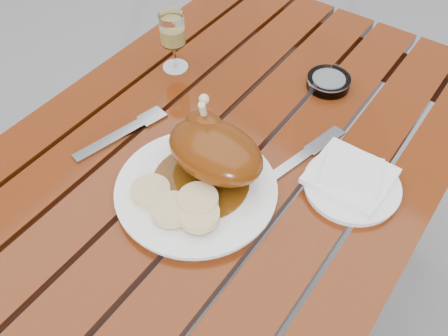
# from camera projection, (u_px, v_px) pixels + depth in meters

# --- Properties ---
(ground) EXTENTS (60.00, 60.00, 0.00)m
(ground) POSITION_uv_depth(u_px,v_px,m) (226.00, 311.00, 1.57)
(ground) COLOR slate
(ground) RESTS_ON ground
(table) EXTENTS (0.80, 1.20, 0.75)m
(table) POSITION_uv_depth(u_px,v_px,m) (226.00, 247.00, 1.29)
(table) COLOR maroon
(table) RESTS_ON ground
(dinner_plate) EXTENTS (0.33, 0.33, 0.02)m
(dinner_plate) POSITION_uv_depth(u_px,v_px,m) (196.00, 191.00, 0.92)
(dinner_plate) COLOR white
(dinner_plate) RESTS_ON table
(roast_duck) EXTENTS (0.19, 0.19, 0.14)m
(roast_duck) POSITION_uv_depth(u_px,v_px,m) (213.00, 150.00, 0.90)
(roast_duck) COLOR #532C09
(roast_duck) RESTS_ON dinner_plate
(bread_dumplings) EXTENTS (0.18, 0.11, 0.03)m
(bread_dumplings) POSITION_uv_depth(u_px,v_px,m) (180.00, 204.00, 0.87)
(bread_dumplings) COLOR #E0BF88
(bread_dumplings) RESTS_ON dinner_plate
(wine_glass) EXTENTS (0.08, 0.08, 0.14)m
(wine_glass) POSITION_uv_depth(u_px,v_px,m) (173.00, 42.00, 1.12)
(wine_glass) COLOR #CBB95C
(wine_glass) RESTS_ON table
(side_plate) EXTENTS (0.22, 0.22, 0.01)m
(side_plate) POSITION_uv_depth(u_px,v_px,m) (352.00, 186.00, 0.93)
(side_plate) COLOR white
(side_plate) RESTS_ON table
(napkin) EXTENTS (0.15, 0.14, 0.01)m
(napkin) POSITION_uv_depth(u_px,v_px,m) (350.00, 176.00, 0.93)
(napkin) COLOR white
(napkin) RESTS_ON side_plate
(ashtray) EXTENTS (0.12, 0.12, 0.02)m
(ashtray) POSITION_uv_depth(u_px,v_px,m) (328.00, 82.00, 1.12)
(ashtray) COLOR #B2B7BC
(ashtray) RESTS_ON table
(fork) EXTENTS (0.07, 0.20, 0.01)m
(fork) POSITION_uv_depth(u_px,v_px,m) (117.00, 136.00, 1.02)
(fork) COLOR gray
(fork) RESTS_ON table
(knife) EXTENTS (0.07, 0.21, 0.01)m
(knife) POSITION_uv_depth(u_px,v_px,m) (291.00, 164.00, 0.97)
(knife) COLOR gray
(knife) RESTS_ON table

